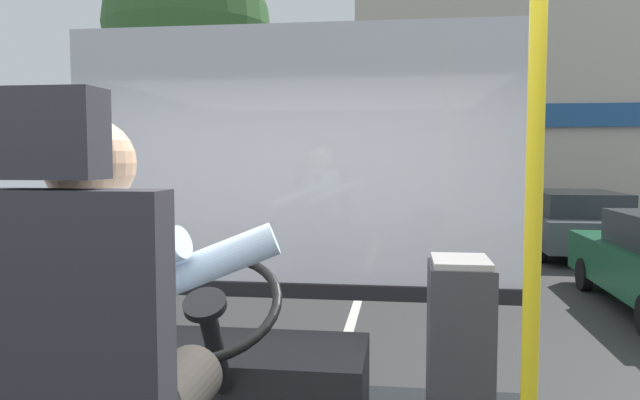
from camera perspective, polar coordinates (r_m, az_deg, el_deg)
name	(u,v)px	position (r m, az deg, el deg)	size (l,w,h in m)	color
ground	(366,276)	(10.64, 4.34, -7.08)	(18.00, 44.00, 0.06)	#313131
bus_driver	(107,338)	(1.57, -19.37, -12.09)	(0.77, 0.56, 0.81)	#332D28
steering_console	(241,386)	(2.83, -7.40, -16.92)	(1.10, 1.04, 0.87)	black
handrail_pole	(534,211)	(1.64, 19.39, -0.99)	(0.04, 0.04, 2.20)	yellow
fare_box	(459,390)	(2.21, 12.86, -17.00)	(0.21, 0.28, 0.90)	#333338
windshield_panel	(290,192)	(3.30, -2.81, 0.72)	(2.50, 0.08, 1.48)	silver
street_tree	(188,29)	(11.43, -12.28, 15.42)	(2.94, 2.94, 5.79)	#4C3828
shop_building	(592,96)	(20.13, 24.10, 8.89)	(13.78, 5.65, 7.68)	#BCB29E
parked_car_charcoal	(573,221)	(13.87, 22.65, -1.84)	(1.96, 4.22, 1.31)	#474C51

